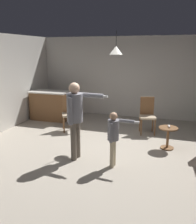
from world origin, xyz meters
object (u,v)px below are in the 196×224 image
object	(u,v)px
person_child	(114,133)
side_table_by_couch	(168,135)
kitchen_counter	(50,105)
person_adult	(75,113)
dining_chair_near_wall	(147,114)
dining_chair_by_counter	(69,111)
spare_remote_on_table	(169,126)

from	to	relation	value
person_child	side_table_by_couch	bearing A→B (deg)	147.07
kitchen_counter	person_child	distance (m)	3.87
person_adult	dining_chair_near_wall	xyz separation A→B (m)	(1.24, 2.14, -0.47)
side_table_by_couch	dining_chair_by_counter	distance (m)	2.83
dining_chair_by_counter	dining_chair_near_wall	size ratio (longest dim) A/B	1.00
person_child	dining_chair_by_counter	world-z (taller)	person_child
dining_chair_by_counter	person_adult	bearing A→B (deg)	89.53
person_child	kitchen_counter	bearing A→B (deg)	-127.95
side_table_by_couch	dining_chair_by_counter	size ratio (longest dim) A/B	0.52
person_adult	dining_chair_near_wall	distance (m)	2.51
kitchen_counter	side_table_by_couch	bearing A→B (deg)	-20.04
kitchen_counter	dining_chair_near_wall	distance (m)	3.24
kitchen_counter	person_child	world-z (taller)	person_child
person_adult	dining_chair_by_counter	distance (m)	2.02
dining_chair_by_counter	dining_chair_near_wall	world-z (taller)	same
person_adult	kitchen_counter	bearing A→B (deg)	-135.61
kitchen_counter	dining_chair_near_wall	size ratio (longest dim) A/B	1.26
dining_chair_by_counter	person_child	bearing A→B (deg)	105.13
person_adult	side_table_by_couch	bearing A→B (deg)	128.35
side_table_by_couch	spare_remote_on_table	world-z (taller)	spare_remote_on_table
dining_chair_near_wall	kitchen_counter	bearing A→B (deg)	-21.40
person_adult	spare_remote_on_table	world-z (taller)	person_adult
kitchen_counter	spare_remote_on_table	distance (m)	4.05
kitchen_counter	person_adult	world-z (taller)	person_adult
kitchen_counter	side_table_by_couch	xyz separation A→B (m)	(3.81, -1.39, -0.15)
side_table_by_couch	person_adult	size ratio (longest dim) A/B	0.32
side_table_by_couch	person_child	distance (m)	1.65
person_child	spare_remote_on_table	xyz separation A→B (m)	(1.01, 1.29, -0.16)
kitchen_counter	spare_remote_on_table	size ratio (longest dim) A/B	9.69
kitchen_counter	person_adult	bearing A→B (deg)	-52.08
side_table_by_couch	person_child	xyz separation A→B (m)	(-0.99, -1.26, 0.37)
person_child	dining_chair_near_wall	size ratio (longest dim) A/B	1.12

